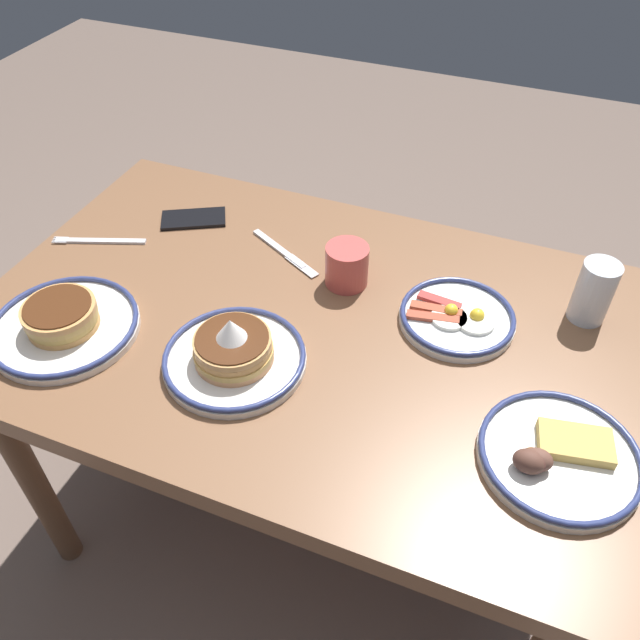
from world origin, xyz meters
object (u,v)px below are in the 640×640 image
Objects in this scene: drinking_glass at (593,295)px; butter_knife at (284,253)px; cell_phone at (194,219)px; plate_far_companion at (234,353)px; plate_near_main at (457,317)px; plate_center_pancakes at (63,323)px; plate_far_side at (557,455)px; fork_near at (99,241)px; coffee_mug at (347,264)px.

drinking_glass reaches higher than butter_knife.
drinking_glass reaches higher than cell_phone.
plate_far_companion reaches higher than cell_phone.
plate_near_main is 0.25m from drinking_glass.
plate_far_companion reaches higher than plate_center_pancakes.
cell_phone is at bearing -0.32° from drinking_glass.
plate_far_side is 1.02m from fork_near.
drinking_glass is (-0.46, -0.07, 0.01)m from coffee_mug.
coffee_mug reaches higher than plate_center_pancakes.
fork_near is at bearing -66.44° from plate_center_pancakes.
plate_far_side is 2.16× the size of coffee_mug.
plate_far_companion is 0.31m from coffee_mug.
plate_far_side is 2.00× the size of drinking_glass.
drinking_glass is at bearing -171.81° from fork_near.
cell_phone is (0.40, -0.08, -0.04)m from coffee_mug.
cell_phone is at bearing -95.61° from plate_center_pancakes.
plate_near_main is 1.52× the size of cell_phone.
cell_phone is at bearing -23.18° from plate_far_side.
cell_phone is at bearing -10.67° from coffee_mug.
plate_center_pancakes reaches higher than plate_near_main.
coffee_mug is (-0.44, -0.33, 0.02)m from plate_center_pancakes.
plate_center_pancakes is 1.90× the size of cell_phone.
plate_near_main reaches higher than butter_knife.
plate_center_pancakes is 2.19× the size of drinking_glass.
plate_far_companion is 1.02× the size of plate_far_side.
plate_center_pancakes is 0.89m from plate_far_side.
drinking_glass is (-0.23, -0.11, 0.04)m from plate_near_main.
cell_phone reaches higher than fork_near.
plate_near_main reaches higher than fork_near.
butter_knife is at bearing 3.10° from drinking_glass.
coffee_mug reaches higher than butter_knife.
fork_near is (0.44, -0.21, -0.02)m from plate_far_companion.
plate_center_pancakes reaches higher than butter_knife.
coffee_mug is 0.80× the size of cell_phone.
plate_center_pancakes is (0.67, 0.29, 0.01)m from plate_near_main.
plate_near_main is at bearing 171.30° from coffee_mug.
plate_center_pancakes is 0.55m from coffee_mug.
plate_far_companion is (0.34, 0.25, 0.01)m from plate_near_main.
butter_knife is at bearing -81.47° from plate_far_companion.
cell_phone is (-0.04, -0.41, -0.02)m from plate_center_pancakes.
drinking_glass is 0.63× the size of fork_near.
plate_near_main is 0.74m from plate_center_pancakes.
fork_near is (1.01, 0.15, -0.05)m from drinking_glass.
plate_center_pancakes is at bearing 23.64° from plate_near_main.
plate_far_companion is 0.49m from fork_near.
drinking_glass is at bearing -171.33° from coffee_mug.
cell_phone is 0.25m from butter_knife.
fork_near is (0.55, 0.08, -0.04)m from coffee_mug.
plate_near_main is 1.75× the size of drinking_glass.
coffee_mug is at bearing 140.95° from cell_phone.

